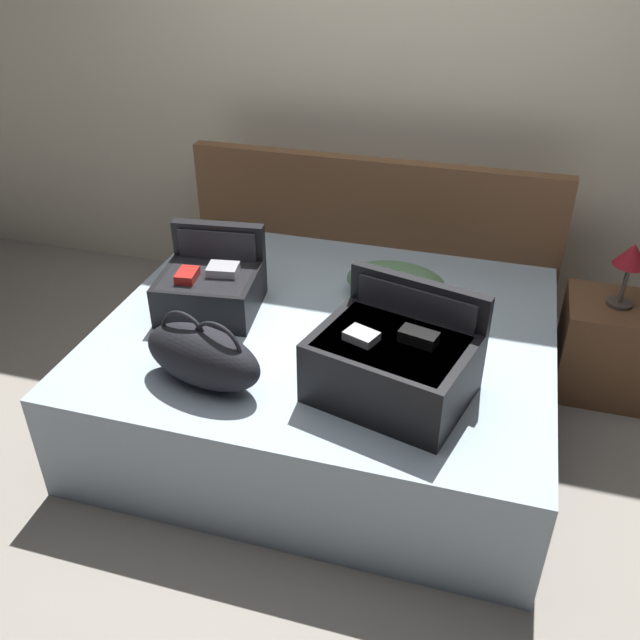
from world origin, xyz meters
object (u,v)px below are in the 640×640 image
(bed, at_px, (328,371))
(hard_case_medium, at_px, (211,286))
(table_lamp, at_px, (631,259))
(duffel_bag, at_px, (203,356))
(nightstand, at_px, (607,347))
(hard_case_large, at_px, (393,362))
(pillow_near_headboard, at_px, (396,282))

(bed, relative_size, hard_case_medium, 4.12)
(table_lamp, bearing_deg, duffel_bag, -145.38)
(hard_case_medium, relative_size, duffel_bag, 0.87)
(bed, height_order, duffel_bag, duffel_bag)
(nightstand, bearing_deg, duffel_bag, -145.38)
(bed, height_order, table_lamp, table_lamp)
(duffel_bag, xyz_separation_m, nightstand, (1.59, 1.10, -0.38))
(hard_case_large, relative_size, duffel_bag, 1.21)
(duffel_bag, bearing_deg, pillow_near_headboard, 55.21)
(bed, relative_size, hard_case_large, 2.97)
(pillow_near_headboard, relative_size, table_lamp, 1.49)
(hard_case_medium, xyz_separation_m, duffel_bag, (0.19, -0.51, 0.01))
(pillow_near_headboard, bearing_deg, duffel_bag, -124.79)
(duffel_bag, distance_m, pillow_near_headboard, 1.02)
(pillow_near_headboard, xyz_separation_m, nightstand, (1.01, 0.26, -0.34))
(table_lamp, bearing_deg, nightstand, 0.00)
(pillow_near_headboard, distance_m, nightstand, 1.09)
(hard_case_large, height_order, duffel_bag, hard_case_large)
(hard_case_large, xyz_separation_m, duffel_bag, (-0.70, -0.13, -0.02))
(hard_case_large, relative_size, hard_case_medium, 1.39)
(bed, height_order, pillow_near_headboard, pillow_near_headboard)
(bed, distance_m, nightstand, 1.37)
(hard_case_large, bearing_deg, hard_case_medium, 171.53)
(nightstand, distance_m, table_lamp, 0.48)
(bed, bearing_deg, table_lamp, 24.69)
(hard_case_large, height_order, hard_case_medium, hard_case_large)
(hard_case_large, bearing_deg, duffel_bag, -154.79)
(hard_case_large, distance_m, duffel_bag, 0.71)
(hard_case_large, relative_size, table_lamp, 2.09)
(hard_case_medium, xyz_separation_m, table_lamp, (1.78, 0.58, 0.10))
(bed, distance_m, pillow_near_headboard, 0.51)
(bed, relative_size, table_lamp, 6.21)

